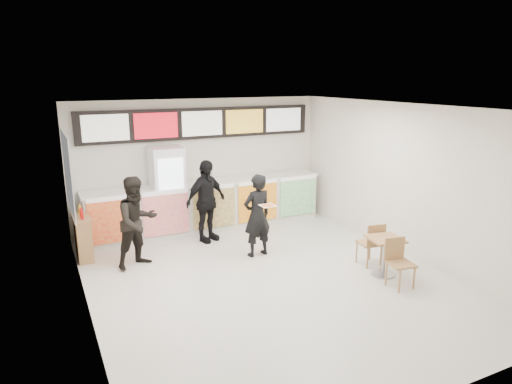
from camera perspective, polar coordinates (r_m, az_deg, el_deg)
floor at (r=8.20m, az=1.80°, el=-10.94°), size 7.00×7.00×0.00m
ceiling at (r=7.43m, az=1.98°, el=10.49°), size 7.00×7.00×0.00m
wall_back at (r=10.82m, az=-6.85°, el=3.56°), size 6.00×0.00×6.00m
wall_left at (r=6.86m, az=-20.90°, el=-3.56°), size 0.00×7.00×7.00m
wall_right at (r=9.43m, az=18.22°, el=1.36°), size 0.00×7.00×7.00m
service_counter at (r=10.66m, az=-5.97°, el=-1.70°), size 5.56×0.77×1.14m
menu_board at (r=10.60m, az=-6.84°, el=8.54°), size 5.50×0.14×0.70m
drinks_fridge at (r=10.29m, az=-10.95°, el=0.01°), size 0.70×0.67×2.00m
mirror_panel at (r=9.18m, az=-22.50°, el=2.25°), size 0.01×2.00×1.50m
customer_main at (r=8.98m, az=0.14°, el=-2.95°), size 0.65×0.47×1.66m
customer_left at (r=8.76m, az=-14.63°, el=-3.65°), size 1.02×0.91×1.73m
customer_mid at (r=9.83m, az=-6.27°, el=-1.14°), size 1.13×0.80×1.79m
pizza_slice at (r=8.50m, az=1.49°, el=-1.66°), size 0.36×0.36×0.02m
cafe_table at (r=8.51m, az=15.77°, el=-6.91°), size 0.65×1.48×0.84m
condiment_ledge at (r=9.57m, az=-20.78°, el=-5.27°), size 0.31×0.77×1.03m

